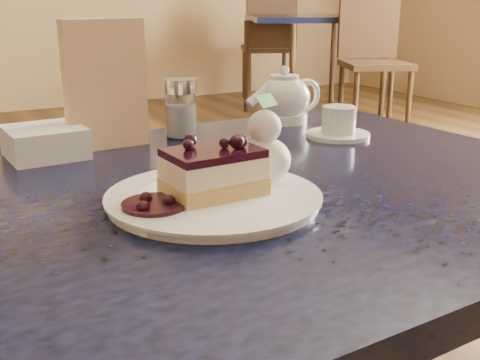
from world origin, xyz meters
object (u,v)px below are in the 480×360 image
main_table (197,246)px  tea_set (294,104)px  dessert_plate (214,199)px  cheesecake_slice (213,172)px  bg_table_far_right (313,105)px

main_table → tea_set: tea_set is taller
dessert_plate → cheesecake_slice: (0.00, 0.00, 0.04)m
dessert_plate → bg_table_far_right: size_ratio=0.13×
tea_set → cheesecake_slice: bearing=-135.5°
cheesecake_slice → bg_table_far_right: size_ratio=0.06×
dessert_plate → tea_set: size_ratio=0.97×
main_table → dessert_plate: 0.10m
tea_set → bg_table_far_right: size_ratio=0.14×
dessert_plate → cheesecake_slice: cheesecake_slice is taller
main_table → cheesecake_slice: bearing=-90.0°
dessert_plate → bg_table_far_right: (2.75, 3.59, -0.67)m
cheesecake_slice → bg_table_far_right: 4.58m
tea_set → bg_table_far_right: (2.39, 3.24, -0.71)m
main_table → bg_table_far_right: 4.52m
main_table → bg_table_far_right: size_ratio=0.61×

